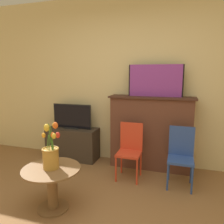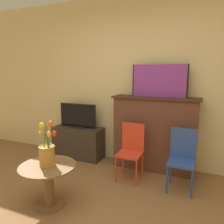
% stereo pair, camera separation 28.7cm
% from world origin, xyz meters
% --- Properties ---
extents(wall_back, '(8.00, 0.06, 2.70)m').
position_xyz_m(wall_back, '(0.00, 2.13, 1.35)').
color(wall_back, beige).
rests_on(wall_back, ground).
extents(fireplace_mantel, '(1.29, 0.35, 1.14)m').
position_xyz_m(fireplace_mantel, '(0.35, 1.94, 0.58)').
color(fireplace_mantel, brown).
rests_on(fireplace_mantel, ground).
extents(painting, '(0.81, 0.03, 0.48)m').
position_xyz_m(painting, '(0.40, 1.95, 1.38)').
color(painting, black).
rests_on(painting, fireplace_mantel).
extents(tv_stand, '(0.89, 0.36, 0.54)m').
position_xyz_m(tv_stand, '(-0.99, 1.90, 0.27)').
color(tv_stand, '#382D23').
rests_on(tv_stand, ground).
extents(tv_monitor, '(0.70, 0.12, 0.42)m').
position_xyz_m(tv_monitor, '(-0.99, 1.90, 0.75)').
color(tv_monitor, black).
rests_on(tv_monitor, tv_stand).
extents(chair_red, '(0.33, 0.33, 0.79)m').
position_xyz_m(chair_red, '(0.12, 1.52, 0.44)').
color(chair_red, red).
rests_on(chair_red, ground).
extents(chair_blue, '(0.33, 0.33, 0.79)m').
position_xyz_m(chair_blue, '(0.81, 1.50, 0.44)').
color(chair_blue, '#2D4C99').
rests_on(chair_blue, ground).
extents(side_table, '(0.63, 0.63, 0.48)m').
position_xyz_m(side_table, '(-0.52, 0.52, 0.32)').
color(side_table, brown).
rests_on(side_table, ground).
extents(vase_tulips, '(0.21, 0.23, 0.52)m').
position_xyz_m(vase_tulips, '(-0.51, 0.51, 0.64)').
color(vase_tulips, '#B78433').
rests_on(vase_tulips, side_table).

